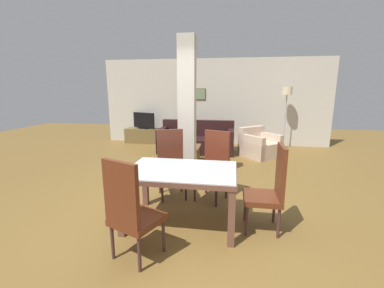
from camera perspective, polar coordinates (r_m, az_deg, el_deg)
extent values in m
plane|color=brown|center=(3.65, -2.25, -16.88)|extent=(18.00, 18.00, 0.00)
cube|color=beige|center=(8.36, 4.83, 9.26)|extent=(7.20, 0.06, 2.70)
cube|color=brown|center=(8.36, 1.54, 11.01)|extent=(0.44, 0.02, 0.36)
cube|color=gray|center=(8.35, 1.53, 11.01)|extent=(0.40, 0.01, 0.32)
cube|color=beige|center=(4.78, -1.09, 7.10)|extent=(0.31, 0.28, 2.70)
cube|color=brown|center=(2.94, -4.16, -9.05)|extent=(1.43, 0.06, 0.06)
cube|color=brown|center=(3.80, -0.96, -4.08)|extent=(1.43, 0.06, 0.06)
cube|color=brown|center=(3.56, -13.22, -5.54)|extent=(0.06, 0.86, 0.06)
cube|color=brown|center=(3.30, 9.42, -6.77)|extent=(0.06, 0.86, 0.06)
cube|color=silver|center=(3.36, -2.35, -5.67)|extent=(1.41, 0.96, 0.01)
cube|color=brown|center=(3.31, -15.53, -13.93)|extent=(0.08, 0.08, 0.68)
cube|color=brown|center=(3.05, 8.77, -16.07)|extent=(0.08, 0.08, 0.68)
cube|color=brown|center=(4.06, -10.33, -8.69)|extent=(0.08, 0.08, 0.68)
cube|color=brown|center=(3.85, 8.92, -9.86)|extent=(0.08, 0.08, 0.68)
cube|color=#5D2C1E|center=(4.26, -4.42, -6.33)|extent=(0.60, 0.60, 0.07)
cube|color=#5D2C1E|center=(4.36, -4.89, -0.98)|extent=(0.42, 0.21, 0.65)
cylinder|color=#452A29|center=(4.20, -1.37, -9.94)|extent=(0.04, 0.04, 0.39)
cylinder|color=#452A29|center=(4.14, -6.62, -10.31)|extent=(0.04, 0.04, 0.39)
cylinder|color=#452A29|center=(4.54, -2.33, -8.17)|extent=(0.04, 0.04, 0.39)
cylinder|color=#452A29|center=(4.50, -7.15, -8.49)|extent=(0.04, 0.04, 0.39)
cube|color=#602819|center=(4.15, 4.24, -6.84)|extent=(0.60, 0.60, 0.07)
cube|color=#602819|center=(4.23, 5.59, -1.41)|extent=(0.42, 0.21, 0.65)
cylinder|color=#452A29|center=(4.00, 5.38, -11.16)|extent=(0.04, 0.04, 0.39)
cylinder|color=#452A29|center=(4.16, 0.61, -10.12)|extent=(0.04, 0.04, 0.39)
cylinder|color=#452A29|center=(4.32, 7.64, -9.40)|extent=(0.04, 0.04, 0.39)
cylinder|color=#452A29|center=(4.47, 3.14, -8.53)|extent=(0.04, 0.04, 0.39)
cube|color=#5D2B17|center=(3.43, 15.27, -11.47)|extent=(0.46, 0.46, 0.07)
cube|color=#5D2B17|center=(3.33, 19.14, -5.79)|extent=(0.05, 0.44, 0.65)
cylinder|color=#452A29|center=(3.34, 12.00, -16.32)|extent=(0.04, 0.04, 0.39)
cylinder|color=#452A29|center=(3.68, 11.74, -13.51)|extent=(0.04, 0.04, 0.39)
cylinder|color=#452A29|center=(3.39, 18.71, -16.33)|extent=(0.04, 0.04, 0.39)
cylinder|color=#452A29|center=(3.72, 17.76, -13.57)|extent=(0.04, 0.04, 0.39)
cube|color=#5D2916|center=(2.89, -12.00, -16.04)|extent=(0.60, 0.60, 0.07)
cube|color=#5D2916|center=(2.60, -15.52, -10.65)|extent=(0.42, 0.21, 0.65)
cylinder|color=#452A29|center=(3.23, -11.94, -17.39)|extent=(0.04, 0.04, 0.39)
cylinder|color=#452A29|center=(3.01, -6.37, -19.55)|extent=(0.04, 0.04, 0.39)
cylinder|color=#452A29|center=(3.01, -17.24, -20.08)|extent=(0.04, 0.04, 0.39)
cylinder|color=#452A29|center=(2.77, -11.63, -22.83)|extent=(0.04, 0.04, 0.39)
cube|color=black|center=(7.30, 0.95, -0.16)|extent=(2.11, 0.92, 0.42)
cube|color=black|center=(7.58, 1.36, 3.65)|extent=(2.11, 0.18, 0.45)
cube|color=black|center=(7.20, 8.63, 0.54)|extent=(0.16, 0.92, 0.67)
cube|color=black|center=(7.48, -6.45, 1.02)|extent=(0.16, 0.92, 0.67)
cube|color=beige|center=(7.04, 14.85, -1.12)|extent=(1.17, 1.17, 0.40)
cube|color=beige|center=(7.20, 13.08, 2.35)|extent=(0.73, 0.67, 0.36)
cube|color=beige|center=(7.26, 16.69, -0.02)|extent=(0.67, 0.73, 0.60)
cube|color=beige|center=(6.79, 12.97, -0.65)|extent=(0.67, 0.73, 0.60)
cube|color=brown|center=(6.24, -1.00, -0.56)|extent=(0.61, 0.58, 0.04)
cube|color=brown|center=(6.29, -1.00, -2.41)|extent=(0.53, 0.50, 0.38)
cylinder|color=#4C2D14|center=(6.19, -1.66, 0.43)|extent=(0.07, 0.07, 0.19)
cylinder|color=#4C2D14|center=(6.16, -1.66, 1.62)|extent=(0.03, 0.03, 0.07)
cylinder|color=#B7B7BC|center=(6.16, -1.67, 1.99)|extent=(0.03, 0.03, 0.01)
cube|color=brown|center=(8.69, -10.52, 1.83)|extent=(1.25, 0.40, 0.48)
cube|color=black|center=(8.65, -10.59, 3.49)|extent=(0.38, 0.31, 0.03)
cube|color=black|center=(8.62, -10.66, 5.22)|extent=(0.80, 0.34, 0.50)
cylinder|color=#B7B7BC|center=(8.23, 19.53, -0.89)|extent=(0.26, 0.26, 0.02)
cylinder|color=#B7B7BC|center=(8.09, 19.94, 4.66)|extent=(0.04, 0.04, 1.59)
cylinder|color=beige|center=(8.04, 20.41, 11.05)|extent=(0.29, 0.29, 0.22)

